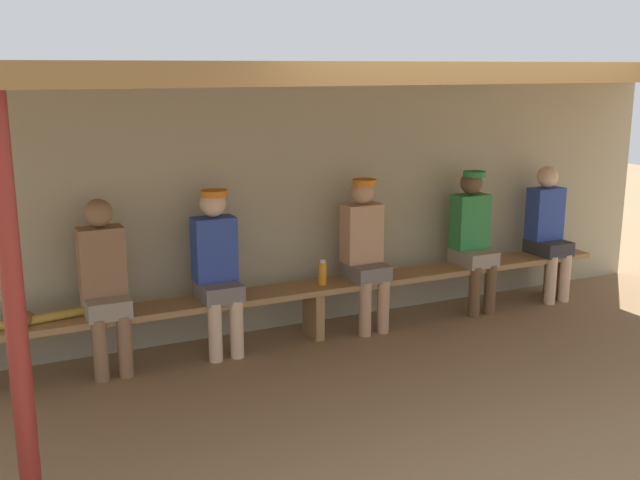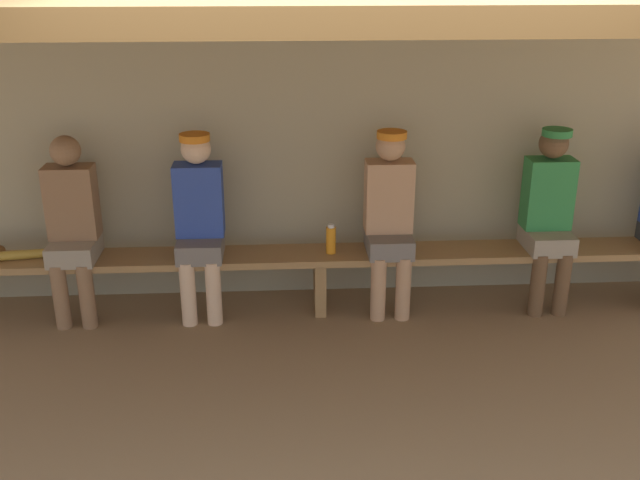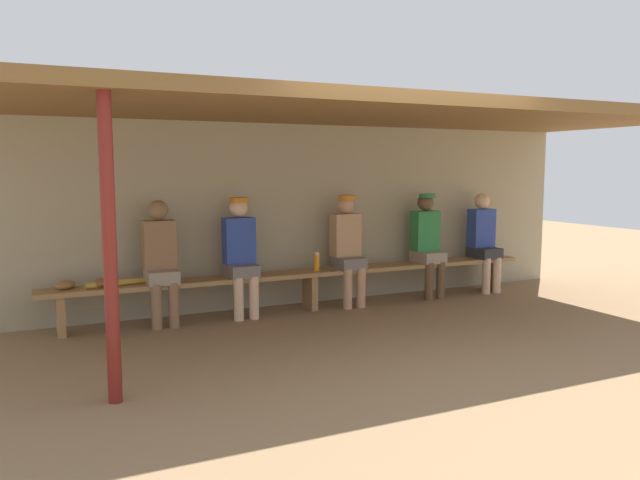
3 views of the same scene
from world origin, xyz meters
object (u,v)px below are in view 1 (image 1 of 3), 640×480
Objects in this scene: support_post at (17,335)px; player_leftmost at (365,247)px; player_near_post at (473,234)px; player_with_sunglasses at (217,264)px; bench at (313,293)px; baseball_glove_tan at (22,319)px; baseball_bat at (57,316)px; player_rightmost at (104,279)px; player_in_white at (548,227)px; water_bottle_orange at (322,273)px.

support_post reaches higher than player_leftmost.
player_near_post and player_with_sunglasses have the same top height.
support_post is 1.64× the size of player_near_post.
bench is at bearing 40.23° from support_post.
baseball_glove_tan is at bearing 86.11° from support_post.
player_with_sunglasses is 1.27m from baseball_bat.
support_post reaches higher than player_rightmost.
player_in_white is (0.92, -0.00, -0.02)m from player_near_post.
player_in_white reaches higher than water_bottle_orange.
bench is at bearing -179.59° from player_leftmost.
baseball_bat is (0.24, -0.01, -0.01)m from baseball_glove_tan.
player_near_post is 1.00× the size of player_leftmost.
player_in_white is at bearing 0.00° from player_rightmost.
water_bottle_orange is (1.82, -0.02, -0.16)m from player_rightmost.
support_post is at bearing -167.79° from baseball_glove_tan.
player_in_white is 6.04× the size of water_bottle_orange.
support_post is at bearing -144.82° from player_leftmost.
baseball_bat is (-0.36, -0.00, -0.24)m from player_rightmost.
support_post is 1.64× the size of player_with_sunglasses.
player_in_white is at bearing -73.96° from baseball_glove_tan.
player_with_sunglasses is (-2.53, 0.00, 0.00)m from player_near_post.
player_leftmost is (2.25, 0.00, 0.02)m from player_rightmost.
baseball_glove_tan is (0.14, 2.11, -0.60)m from support_post.
player_in_white is 1.00× the size of player_rightmost.
player_leftmost is (-2.09, 0.00, 0.02)m from player_in_white.
player_with_sunglasses is at bearing 52.28° from support_post.
bench is 7.21× the size of baseball_bat.
player_with_sunglasses is 0.95m from water_bottle_orange.
player_rightmost is (-3.41, -0.00, -0.02)m from player_near_post.
support_post is at bearing -139.77° from bench.
bench is 0.20m from water_bottle_orange.
player_leftmost is at bearing 180.00° from player_near_post.
player_with_sunglasses reaches higher than baseball_bat.
baseball_glove_tan reaches higher than baseball_bat.
player_with_sunglasses is 5.60× the size of baseball_glove_tan.
water_bottle_orange is at bearing 39.14° from support_post.
player_with_sunglasses is at bearing 180.00° from player_near_post.
player_near_post is 1.00× the size of player_with_sunglasses.
player_near_post reaches higher than bench.
support_post is 3.33m from bench.
player_leftmost reaches higher than baseball_glove_tan.
player_in_white is (5.08, 2.10, -0.37)m from support_post.
water_bottle_orange is (-2.51, -0.02, -0.16)m from player_in_white.
support_post is 0.37× the size of bench.
player_leftmost is (2.98, 2.10, -0.35)m from support_post.
player_rightmost is (-0.89, -0.00, -0.02)m from player_with_sunglasses.
baseball_glove_tan is (-4.01, 0.00, -0.24)m from player_near_post.
player_with_sunglasses is at bearing 180.00° from player_leftmost.
player_with_sunglasses is 6.09× the size of water_bottle_orange.
player_near_post is 6.09× the size of water_bottle_orange.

